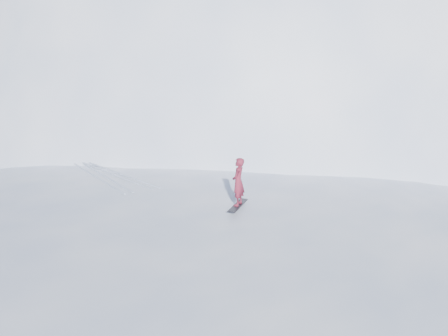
# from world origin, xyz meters

# --- Properties ---
(ground) EXTENTS (400.00, 400.00, 0.00)m
(ground) POSITION_xyz_m (0.00, 0.00, 0.00)
(ground) COLOR white
(ground) RESTS_ON ground
(near_ridge) EXTENTS (36.00, 28.00, 4.80)m
(near_ridge) POSITION_xyz_m (1.00, 3.00, 0.00)
(near_ridge) COLOR white
(near_ridge) RESTS_ON ground
(summit_peak) EXTENTS (60.00, 56.00, 56.00)m
(summit_peak) POSITION_xyz_m (22.00, 26.00, 0.00)
(summit_peak) COLOR white
(summit_peak) RESTS_ON ground
(peak_shoulder) EXTENTS (28.00, 24.00, 18.00)m
(peak_shoulder) POSITION_xyz_m (10.00, 20.00, 0.00)
(peak_shoulder) COLOR white
(peak_shoulder) RESTS_ON ground
(wind_bumps) EXTENTS (16.00, 14.40, 1.00)m
(wind_bumps) POSITION_xyz_m (-0.56, 2.12, 0.00)
(wind_bumps) COLOR white
(wind_bumps) RESTS_ON ground
(snowboard) EXTENTS (1.27, 1.15, 0.02)m
(snowboard) POSITION_xyz_m (2.70, -0.84, 2.41)
(snowboard) COLOR black
(snowboard) RESTS_ON near_ridge
(snowboarder) EXTENTS (0.71, 0.69, 1.64)m
(snowboarder) POSITION_xyz_m (2.70, -0.84, 3.24)
(snowboarder) COLOR maroon
(snowboarder) RESTS_ON snowboard
(board_tracks) EXTENTS (2.35, 5.95, 0.04)m
(board_tracks) POSITION_xyz_m (-0.26, 5.26, 2.42)
(board_tracks) COLOR silver
(board_tracks) RESTS_ON ground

